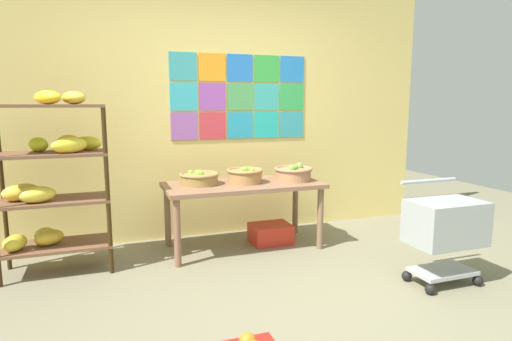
{
  "coord_description": "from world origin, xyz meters",
  "views": [
    {
      "loc": [
        -1.16,
        -2.51,
        1.4
      ],
      "look_at": [
        0.17,
        1.19,
        0.78
      ],
      "focal_mm": 30.16,
      "sensor_mm": 36.0,
      "label": 1
    }
  ],
  "objects_px": {
    "shopping_cart": "(445,226)",
    "fruit_basket_right": "(199,178)",
    "fruit_basket_back_left": "(245,175)",
    "fruit_basket_centre": "(294,173)",
    "banana_shelf_unit": "(51,176)",
    "display_table": "(243,191)",
    "produce_crate_under_table": "(271,233)"
  },
  "relations": [
    {
      "from": "banana_shelf_unit",
      "to": "display_table",
      "type": "xyz_separation_m",
      "value": [
        1.66,
        0.04,
        -0.24
      ]
    },
    {
      "from": "banana_shelf_unit",
      "to": "fruit_basket_back_left",
      "type": "bearing_deg",
      "value": 1.64
    },
    {
      "from": "banana_shelf_unit",
      "to": "fruit_basket_centre",
      "type": "relative_size",
      "value": 4.0
    },
    {
      "from": "display_table",
      "to": "fruit_basket_centre",
      "type": "bearing_deg",
      "value": -3.29
    },
    {
      "from": "fruit_basket_back_left",
      "to": "banana_shelf_unit",
      "type": "bearing_deg",
      "value": -178.36
    },
    {
      "from": "banana_shelf_unit",
      "to": "fruit_basket_right",
      "type": "relative_size",
      "value": 4.05
    },
    {
      "from": "fruit_basket_centre",
      "to": "display_table",
      "type": "bearing_deg",
      "value": 176.71
    },
    {
      "from": "fruit_basket_centre",
      "to": "fruit_basket_right",
      "type": "distance_m",
      "value": 0.93
    },
    {
      "from": "banana_shelf_unit",
      "to": "shopping_cart",
      "type": "xyz_separation_m",
      "value": [
        2.87,
        -1.3,
        -0.35
      ]
    },
    {
      "from": "banana_shelf_unit",
      "to": "display_table",
      "type": "bearing_deg",
      "value": 1.24
    },
    {
      "from": "banana_shelf_unit",
      "to": "fruit_basket_centre",
      "type": "height_order",
      "value": "banana_shelf_unit"
    },
    {
      "from": "fruit_basket_back_left",
      "to": "fruit_basket_right",
      "type": "relative_size",
      "value": 0.94
    },
    {
      "from": "fruit_basket_back_left",
      "to": "produce_crate_under_table",
      "type": "distance_m",
      "value": 0.68
    },
    {
      "from": "fruit_basket_centre",
      "to": "produce_crate_under_table",
      "type": "height_order",
      "value": "fruit_basket_centre"
    },
    {
      "from": "display_table",
      "to": "fruit_basket_right",
      "type": "distance_m",
      "value": 0.44
    },
    {
      "from": "fruit_basket_centre",
      "to": "fruit_basket_right",
      "type": "xyz_separation_m",
      "value": [
        -0.92,
        0.11,
        -0.01
      ]
    },
    {
      "from": "fruit_basket_back_left",
      "to": "fruit_basket_right",
      "type": "bearing_deg",
      "value": 171.23
    },
    {
      "from": "banana_shelf_unit",
      "to": "fruit_basket_right",
      "type": "bearing_deg",
      "value": 5.24
    },
    {
      "from": "shopping_cart",
      "to": "fruit_basket_right",
      "type": "bearing_deg",
      "value": 141.16
    },
    {
      "from": "banana_shelf_unit",
      "to": "produce_crate_under_table",
      "type": "relative_size",
      "value": 3.79
    },
    {
      "from": "fruit_basket_centre",
      "to": "fruit_basket_right",
      "type": "height_order",
      "value": "fruit_basket_centre"
    },
    {
      "from": "display_table",
      "to": "produce_crate_under_table",
      "type": "bearing_deg",
      "value": 8.01
    },
    {
      "from": "display_table",
      "to": "produce_crate_under_table",
      "type": "distance_m",
      "value": 0.56
    },
    {
      "from": "display_table",
      "to": "produce_crate_under_table",
      "type": "relative_size",
      "value": 3.77
    },
    {
      "from": "banana_shelf_unit",
      "to": "fruit_basket_back_left",
      "type": "xyz_separation_m",
      "value": [
        1.69,
        0.05,
        -0.09
      ]
    },
    {
      "from": "fruit_basket_back_left",
      "to": "fruit_basket_centre",
      "type": "bearing_deg",
      "value": -4.88
    },
    {
      "from": "produce_crate_under_table",
      "to": "shopping_cart",
      "type": "bearing_deg",
      "value": -56.74
    },
    {
      "from": "fruit_basket_back_left",
      "to": "shopping_cart",
      "type": "xyz_separation_m",
      "value": [
        1.18,
        -1.34,
        -0.26
      ]
    },
    {
      "from": "display_table",
      "to": "fruit_basket_right",
      "type": "xyz_separation_m",
      "value": [
        -0.41,
        0.08,
        0.14
      ]
    },
    {
      "from": "fruit_basket_centre",
      "to": "fruit_basket_right",
      "type": "bearing_deg",
      "value": 173.29
    },
    {
      "from": "fruit_basket_back_left",
      "to": "shopping_cart",
      "type": "distance_m",
      "value": 1.81
    },
    {
      "from": "shopping_cart",
      "to": "fruit_basket_back_left",
      "type": "bearing_deg",
      "value": 133.61
    }
  ]
}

